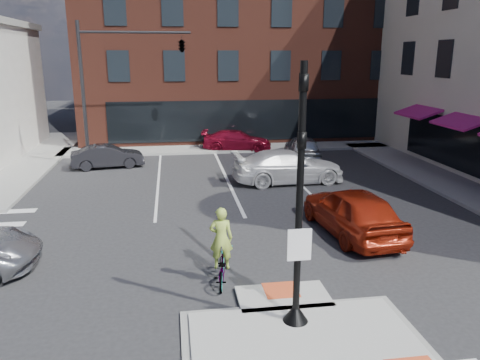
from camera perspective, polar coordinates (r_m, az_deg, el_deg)
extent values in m
plane|color=#28282B|center=(11.38, 7.29, -18.19)|extent=(120.00, 120.00, 0.00)
cube|color=gray|center=(10.97, 8.03, -19.45)|extent=(5.40, 3.60, 0.06)
cube|color=#A8A8A3|center=(10.95, 8.04, -19.32)|extent=(5.00, 3.20, 0.12)
cube|color=#A8A8A3|center=(12.67, 5.31, -14.09)|extent=(2.40, 1.40, 0.12)
cube|color=#DE5027|center=(12.90, 5.00, -13.21)|extent=(0.90, 0.90, 0.01)
cube|color=gray|center=(30.90, -23.73, 2.28)|extent=(3.00, 20.00, 0.15)
cube|color=gray|center=(24.23, 25.95, -1.21)|extent=(3.00, 24.00, 0.15)
cube|color=gray|center=(32.25, 2.02, 4.03)|extent=(26.00, 3.00, 0.15)
cube|color=#512319|center=(41.56, -0.47, 16.78)|extent=(24.00, 18.00, 15.00)
cube|color=black|center=(32.94, 1.73, 7.31)|extent=(20.00, 0.12, 2.80)
cube|color=#BE197B|center=(28.96, 20.86, 7.77)|extent=(1.46, 3.00, 0.58)
cube|color=slate|center=(61.16, -9.85, 13.66)|extent=(10.00, 12.00, 10.00)
cube|color=brown|center=(64.22, 2.22, 14.81)|extent=(12.00, 12.00, 12.00)
cone|color=black|center=(11.53, 6.80, -15.69)|extent=(0.60, 0.60, 0.45)
cylinder|color=black|center=(10.37, 7.28, -1.98)|extent=(0.16, 0.16, 5.80)
cube|color=white|center=(10.63, 7.26, -7.85)|extent=(0.55, 0.04, 0.75)
imported|color=black|center=(9.96, 7.68, 9.65)|extent=(0.18, 0.22, 1.10)
imported|color=black|center=(10.14, 7.45, 2.89)|extent=(0.18, 0.22, 1.10)
cylinder|color=black|center=(27.64, -18.56, 9.66)|extent=(0.20, 0.20, 8.00)
cylinder|color=black|center=(27.22, -12.67, 17.17)|extent=(6.00, 0.14, 0.14)
imported|color=black|center=(27.16, -7.11, 16.14)|extent=(0.48, 2.24, 0.90)
imported|color=maroon|center=(17.07, 13.54, -3.69)|extent=(2.54, 5.24, 1.72)
imported|color=white|center=(23.49, 5.92, 1.64)|extent=(5.70, 2.59, 1.62)
imported|color=black|center=(27.54, -15.82, 2.80)|extent=(4.16, 2.02, 1.31)
imported|color=#ABAFB2|center=(28.35, 7.63, 3.84)|extent=(2.48, 4.82, 1.57)
imported|color=maroon|center=(31.43, -0.40, 4.85)|extent=(4.87, 2.66, 1.34)
imported|color=#3F3F44|center=(13.31, -2.28, -10.58)|extent=(0.86, 1.84, 0.93)
imported|color=#A0C043|center=(12.95, -2.32, -7.09)|extent=(0.70, 0.51, 1.78)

